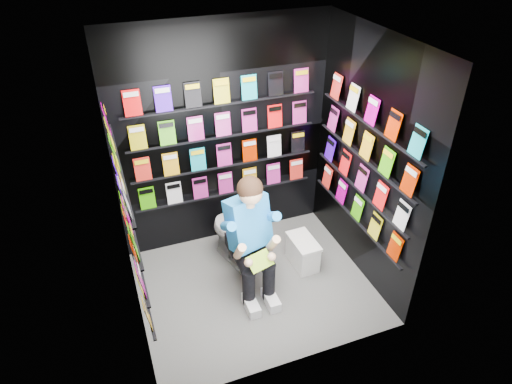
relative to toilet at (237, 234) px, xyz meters
name	(u,v)px	position (x,y,z in m)	size (l,w,h in m)	color
floor	(255,286)	(0.04, -0.49, -0.37)	(2.40, 2.40, 0.00)	slate
ceiling	(254,42)	(0.04, -0.49, 2.23)	(2.40, 2.40, 0.00)	white
wall_back	(223,139)	(0.04, 0.51, 0.93)	(2.40, 0.04, 2.60)	black
wall_front	(301,252)	(0.04, -1.49, 0.93)	(2.40, 0.04, 2.60)	black
wall_left	(122,212)	(-1.16, -0.49, 0.93)	(0.04, 2.00, 2.60)	black
wall_right	(367,162)	(1.24, -0.49, 0.93)	(0.04, 2.00, 2.60)	black
comics_back	(224,140)	(0.04, 0.48, 0.94)	(2.10, 0.06, 1.37)	red
comics_left	(125,210)	(-1.13, -0.49, 0.94)	(0.06, 1.70, 1.37)	red
comics_right	(364,163)	(1.21, -0.49, 0.94)	(0.06, 1.70, 1.37)	red
toilet	(237,234)	(0.00, 0.00, 0.00)	(0.42, 0.75, 0.73)	white
longbox	(303,253)	(0.67, -0.33, -0.21)	(0.23, 0.41, 0.31)	white
longbox_lid	(304,241)	(0.67, -0.33, -0.04)	(0.25, 0.44, 0.03)	white
reader	(248,222)	(0.00, -0.38, 0.43)	(0.56, 0.82, 1.52)	blue
held_comic	(260,261)	(0.00, -0.73, 0.21)	(0.25, 0.01, 0.17)	green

